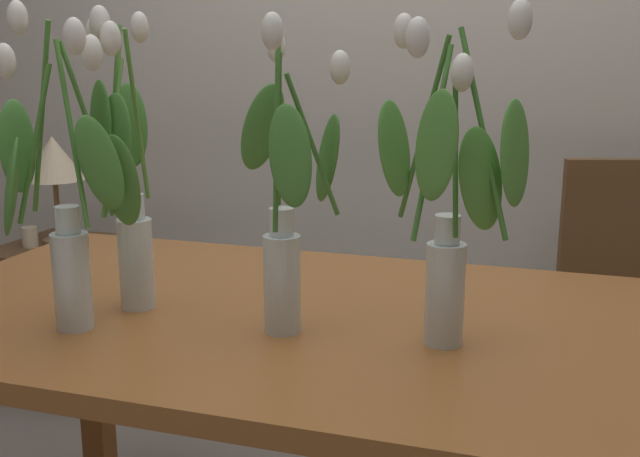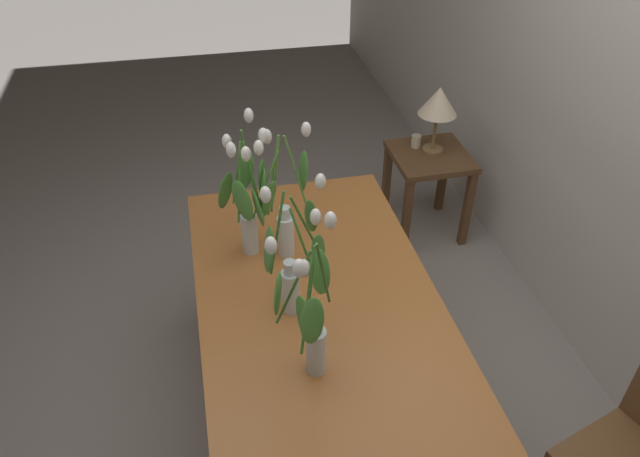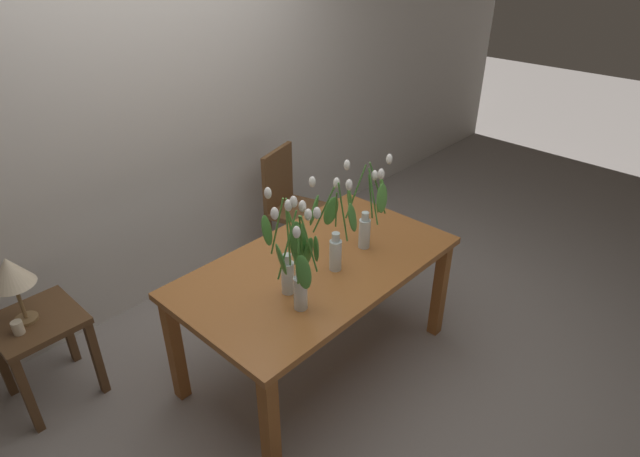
% 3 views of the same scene
% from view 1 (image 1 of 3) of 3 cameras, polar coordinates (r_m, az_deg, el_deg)
% --- Properties ---
extents(room_wall_rear, '(9.00, 0.10, 2.70)m').
position_cam_1_polar(room_wall_rear, '(2.77, 7.78, 15.32)').
color(room_wall_rear, beige).
rests_on(room_wall_rear, ground).
extents(dining_table, '(1.60, 0.90, 0.74)m').
position_cam_1_polar(dining_table, '(1.53, -2.30, -9.43)').
color(dining_table, '#A3602D').
rests_on(dining_table, ground).
extents(tulip_vase_0, '(0.24, 0.24, 0.56)m').
position_cam_1_polar(tulip_vase_0, '(1.35, -2.50, 0.99)').
color(tulip_vase_0, silver).
rests_on(tulip_vase_0, dining_table).
extents(tulip_vase_1, '(0.28, 0.22, 0.57)m').
position_cam_1_polar(tulip_vase_1, '(1.27, 9.73, 1.09)').
color(tulip_vase_1, silver).
rests_on(tulip_vase_1, dining_table).
extents(tulip_vase_2, '(0.18, 0.26, 0.58)m').
position_cam_1_polar(tulip_vase_2, '(1.49, -14.46, 2.70)').
color(tulip_vase_2, silver).
rests_on(tulip_vase_2, dining_table).
extents(tulip_vase_3, '(0.27, 0.26, 0.59)m').
position_cam_1_polar(tulip_vase_3, '(1.42, -18.66, 1.42)').
color(tulip_vase_3, silver).
rests_on(tulip_vase_3, dining_table).
extents(dining_chair, '(0.50, 0.50, 0.93)m').
position_cam_1_polar(dining_chair, '(2.43, 22.65, -5.00)').
color(dining_chair, brown).
rests_on(dining_chair, ground).
extents(side_table, '(0.44, 0.44, 0.55)m').
position_cam_1_polar(side_table, '(2.96, -18.62, -3.41)').
color(side_table, brown).
rests_on(side_table, ground).
extents(table_lamp, '(0.22, 0.22, 0.40)m').
position_cam_1_polar(table_lamp, '(2.91, -19.51, 4.81)').
color(table_lamp, olive).
rests_on(table_lamp, side_table).
extents(pillar_candle, '(0.06, 0.06, 0.07)m').
position_cam_1_polar(pillar_candle, '(2.93, -21.09, -0.60)').
color(pillar_candle, beige).
rests_on(pillar_candle, side_table).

